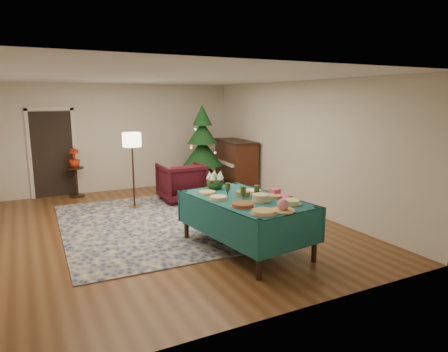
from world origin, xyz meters
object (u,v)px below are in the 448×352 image
floor_lamp (132,144)px  side_table (76,182)px  buffet_table (246,209)px  armchair (181,180)px  potted_plant (75,162)px  piano (236,165)px  gift_box (275,192)px  christmas_tree (203,154)px

floor_lamp → side_table: size_ratio=2.27×
buffet_table → side_table: (-1.91, 4.84, -0.31)m
armchair → potted_plant: (-2.12, 1.54, 0.36)m
buffet_table → piano: bearing=63.3°
armchair → potted_plant: size_ratio=2.14×
buffet_table → gift_box: 0.55m
armchair → side_table: size_ratio=1.36×
floor_lamp → christmas_tree: 1.99m
armchair → side_table: armchair is taller
floor_lamp → potted_plant: 1.96m
gift_box → potted_plant: size_ratio=0.29×
armchair → piano: bearing=-163.2°
gift_box → christmas_tree: christmas_tree is taller
potted_plant → christmas_tree: size_ratio=0.21×
side_table → piano: piano is taller
gift_box → side_table: size_ratio=0.18×
floor_lamp → christmas_tree: bearing=15.8°
potted_plant → piano: piano is taller
side_table → christmas_tree: size_ratio=0.33×
floor_lamp → gift_box: bearing=-66.6°
armchair → buffet_table: bearing=86.5°
buffet_table → gift_box: bearing=-5.2°
armchair → christmas_tree: size_ratio=0.45×
gift_box → piano: piano is taller
armchair → side_table: (-2.12, 1.54, -0.14)m
buffet_table → floor_lamp: 3.44m
side_table → christmas_tree: christmas_tree is taller
armchair → christmas_tree: 1.01m
floor_lamp → side_table: floor_lamp is taller
piano → buffet_table: bearing=-116.7°
floor_lamp → piano: floor_lamp is taller
buffet_table → gift_box: (0.51, -0.05, 0.22)m
buffet_table → armchair: size_ratio=2.33×
buffet_table → piano: (1.91, 3.81, -0.03)m
side_table → gift_box: bearing=-63.7°
potted_plant → christmas_tree: christmas_tree is taller
armchair → piano: piano is taller
side_table → christmas_tree: bearing=-20.5°
floor_lamp → piano: bearing=11.4°
gift_box → potted_plant: potted_plant is taller
gift_box → side_table: 5.48m
gift_box → side_table: (-2.42, 4.89, -0.53)m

